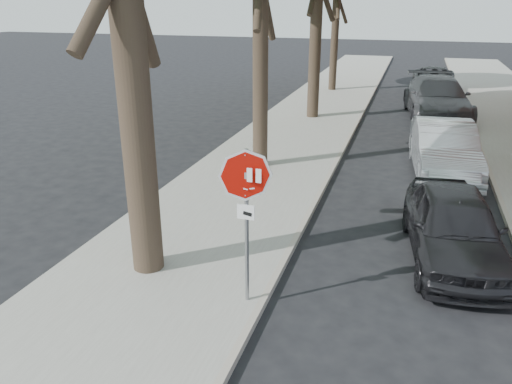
# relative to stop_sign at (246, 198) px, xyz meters

# --- Properties ---
(ground) EXTENTS (120.00, 120.00, 0.00)m
(ground) POSITION_rel_stop_sign_xyz_m (0.70, 0.03, -1.95)
(ground) COLOR black
(ground) RESTS_ON ground
(sidewalk_left) EXTENTS (4.00, 55.00, 0.12)m
(sidewalk_left) POSITION_rel_stop_sign_xyz_m (-1.80, 12.03, -1.89)
(sidewalk_left) COLOR gray
(sidewalk_left) RESTS_ON ground
(curb_left) EXTENTS (0.12, 55.00, 0.13)m
(curb_left) POSITION_rel_stop_sign_xyz_m (0.25, 12.03, -1.88)
(curb_left) COLOR #9E9384
(curb_left) RESTS_ON ground
(curb_right) EXTENTS (0.12, 55.00, 0.13)m
(curb_right) POSITION_rel_stop_sign_xyz_m (4.65, 12.03, -1.88)
(curb_right) COLOR #9E9384
(curb_right) RESTS_ON ground
(stop_sign) EXTENTS (0.76, 0.34, 2.61)m
(stop_sign) POSITION_rel_stop_sign_xyz_m (0.00, 0.00, 0.00)
(stop_sign) COLOR gray
(stop_sign) RESTS_ON sidewalk_left
(car_a) EXTENTS (2.10, 4.24, 1.39)m
(car_a) POSITION_rel_stop_sign_xyz_m (3.30, 2.77, -1.25)
(car_a) COLOR black
(car_a) RESTS_ON ground
(car_b) EXTENTS (2.00, 4.70, 1.51)m
(car_b) POSITION_rel_stop_sign_xyz_m (3.30, 8.11, -1.19)
(car_b) COLOR #B3B8BC
(car_b) RESTS_ON ground
(car_c) EXTENTS (3.07, 6.09, 1.70)m
(car_c) POSITION_rel_stop_sign_xyz_m (3.30, 15.84, -1.10)
(car_c) COLOR #48484C
(car_c) RESTS_ON ground
(car_d) EXTENTS (2.27, 4.88, 1.35)m
(car_d) POSITION_rel_stop_sign_xyz_m (3.30, 22.17, -1.27)
(car_d) COLOR black
(car_d) RESTS_ON ground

